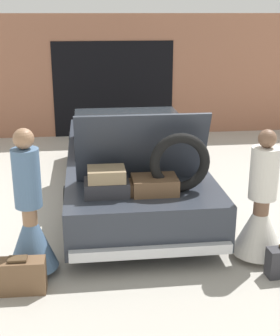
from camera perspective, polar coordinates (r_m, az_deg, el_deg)
ground_plane at (r=7.61m, az=-1.16°, el=-3.34°), size 40.00×40.00×0.00m
garage_wall_back at (r=11.16m, az=-3.30°, el=11.08°), size 12.00×0.14×2.80m
car at (r=7.41m, az=-1.18°, el=0.72°), size 1.98×4.83×1.69m
person_left at (r=5.35m, az=-13.21°, el=-6.64°), size 0.57×0.57×1.70m
person_right at (r=5.73m, az=14.48°, el=-5.49°), size 0.63×0.63×1.60m
suitcase_beside_left_person at (r=5.22m, az=-14.52°, el=-12.63°), size 0.56×0.22×0.41m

